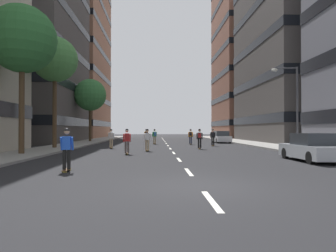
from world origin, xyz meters
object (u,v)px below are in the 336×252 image
(parked_car_mid, at_px, (312,148))
(skater_3, at_px, (147,139))
(parked_car_near, at_px, (221,137))
(skater_1, at_px, (127,140))
(skater_6, at_px, (213,136))
(skater_5, at_px, (67,147))
(skater_4, at_px, (155,135))
(street_tree_far, at_px, (90,95))
(skater_2, at_px, (200,137))
(streetlamp_right, at_px, (293,99))
(skater_8, at_px, (111,137))
(street_tree_mid, at_px, (22,39))
(skater_0, at_px, (191,136))
(skater_7, at_px, (146,135))
(street_tree_near, at_px, (55,60))

(parked_car_mid, bearing_deg, skater_3, 138.70)
(parked_car_near, relative_size, skater_1, 2.47)
(skater_6, bearing_deg, skater_5, -117.13)
(skater_4, xyz_separation_m, skater_5, (-3.55, -22.92, -0.03))
(street_tree_far, xyz_separation_m, skater_2, (12.67, -15.22, -5.35))
(skater_4, bearing_deg, skater_2, -66.54)
(street_tree_far, bearing_deg, skater_2, -50.22)
(streetlamp_right, bearing_deg, skater_1, -170.23)
(skater_1, distance_m, skater_8, 6.90)
(street_tree_far, bearing_deg, street_tree_mid, -90.00)
(parked_car_near, bearing_deg, skater_0, -135.79)
(skater_7, bearing_deg, street_tree_far, -179.14)
(skater_0, bearing_deg, skater_8, -139.93)
(street_tree_far, xyz_separation_m, skater_4, (8.74, -6.15, -5.35))
(skater_5, bearing_deg, skater_1, 79.10)
(parked_car_near, bearing_deg, skater_3, -121.65)
(parked_car_near, distance_m, skater_6, 8.00)
(streetlamp_right, bearing_deg, skater_8, 163.39)
(street_tree_near, bearing_deg, skater_8, 9.08)
(skater_5, bearing_deg, street_tree_mid, 123.45)
(streetlamp_right, relative_size, skater_5, 3.65)
(parked_car_mid, distance_m, skater_4, 21.17)
(streetlamp_right, distance_m, skater_5, 18.28)
(street_tree_mid, xyz_separation_m, skater_8, (4.81, 7.38, -6.66))
(skater_4, height_order, skater_5, same)
(skater_0, distance_m, skater_7, 8.92)
(street_tree_near, height_order, street_tree_far, street_tree_near)
(skater_1, relative_size, skater_3, 1.00)
(parked_car_mid, distance_m, streetlamp_right, 8.37)
(street_tree_far, height_order, streetlamp_right, street_tree_far)
(streetlamp_right, relative_size, skater_7, 3.65)
(parked_car_mid, xyz_separation_m, skater_8, (-12.46, 11.68, 0.32))
(parked_car_mid, height_order, street_tree_far, street_tree_far)
(skater_0, relative_size, skater_3, 1.00)
(streetlamp_right, relative_size, skater_1, 3.65)
(street_tree_near, xyz_separation_m, skater_8, (4.81, 0.77, -6.80))
(parked_car_mid, relative_size, streetlamp_right, 0.68)
(street_tree_far, height_order, skater_4, street_tree_far)
(skater_1, xyz_separation_m, skater_3, (1.33, 2.90, -0.03))
(skater_1, relative_size, skater_5, 1.00)
(street_tree_far, distance_m, skater_1, 22.21)
(street_tree_near, bearing_deg, parked_car_mid, -32.29)
(skater_3, bearing_deg, skater_1, -114.63)
(parked_car_mid, distance_m, skater_2, 11.29)
(parked_car_near, distance_m, skater_5, 28.94)
(skater_3, bearing_deg, street_tree_far, 115.00)
(parked_car_mid, bearing_deg, street_tree_mid, 166.02)
(street_tree_mid, relative_size, skater_2, 5.51)
(street_tree_mid, relative_size, skater_5, 5.51)
(skater_2, bearing_deg, skater_0, 88.85)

